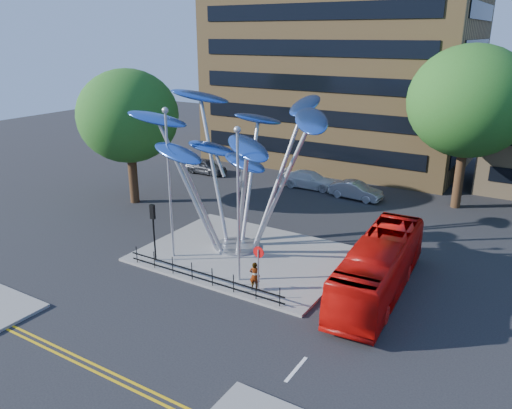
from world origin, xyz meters
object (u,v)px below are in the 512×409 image
Objects in this scene: street_lamp_right at (238,192)px; traffic_light_island at (153,221)px; red_bus at (379,267)px; parked_car_mid at (356,190)px; pedestrian at (255,276)px; leaf_sculpture at (236,140)px; no_entry_sign_island at (258,261)px; parked_car_right at (310,180)px; parked_car_left at (206,166)px; tree_right at (469,102)px; tree_left at (128,116)px; street_lamp_left at (169,171)px.

street_lamp_right is 6.05m from traffic_light_island.
parked_car_mid is (-6.52, 14.15, -0.75)m from red_bus.
pedestrian is at bearing -21.20° from street_lamp_right.
no_entry_sign_island is at bearing -45.67° from leaf_sculpture.
traffic_light_island is 2.22× the size of pedestrian.
pedestrian is at bearing -165.88° from parked_car_right.
pedestrian is 0.31× the size of parked_car_right.
leaf_sculpture reaches higher than parked_car_left.
pedestrian is at bearing -107.67° from tree_right.
parked_car_right is at bearing 97.08° from leaf_sculpture.
tree_left is 1.17× the size of street_lamp_left.
parked_car_right is (-11.02, 14.99, -0.74)m from red_bus.
street_lamp_left is 1.79× the size of parked_car_right.
tree_left is 18.74m from parked_car_mid.
leaf_sculpture is 3.05× the size of parked_car_left.
tree_right is at bearing 68.46° from street_lamp_right.
street_lamp_right is 1.95× the size of parked_car_mid.
street_lamp_right is at bearing 5.19° from traffic_light_island.
parked_car_right is at bearing 86.29° from traffic_light_island.
leaf_sculpture is (-10.07, -15.32, -1.16)m from tree_right.
street_lamp_right is at bearing -5.71° from street_lamp_left.
street_lamp_left is at bearing 174.29° from street_lamp_right.
red_bus is at bearing 10.98° from street_lamp_left.
parked_car_right is at bearing 87.74° from street_lamp_left.
red_bus is 2.50× the size of parked_car_left.
tree_left is at bearing -151.39° from tree_right.
street_lamp_left is 17.88m from parked_car_right.
parked_car_right is (10.48, 1.01, 0.00)m from parked_car_left.
traffic_light_island is 0.33× the size of red_bus.
pedestrian is at bearing -25.41° from tree_left.
tree_left is 18.44m from pedestrian.
tree_left reaches higher than red_bus.
tree_left is 6.69× the size of pedestrian.
leaf_sculpture is 7.71m from no_entry_sign_island.
traffic_light_island is at bearing -179.87° from no_entry_sign_island.
no_entry_sign_island is (-6.00, -19.48, -6.22)m from tree_right.
parked_car_mid is (5.18, 16.42, -4.66)m from street_lamp_left.
tree_right is 13.96m from parked_car_right.
pedestrian is 23.58m from parked_car_left.
parked_car_mid is 0.86× the size of parked_car_right.
street_lamp_left is at bearing 63.43° from traffic_light_island.
tree_left is (-22.00, -12.00, -1.24)m from tree_right.
parked_car_left is at bearing 143.30° from red_bus.
parked_car_left is 0.98× the size of parked_car_mid.
red_bus is at bearing -92.82° from tree_right.
no_entry_sign_island is at bearing -171.34° from parked_car_mid.
street_lamp_left is at bearing 171.39° from no_entry_sign_island.
street_lamp_right reaches higher than pedestrian.
leaf_sculpture is 8.25× the size of pedestrian.
leaf_sculpture is 2.58× the size of parked_car_right.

